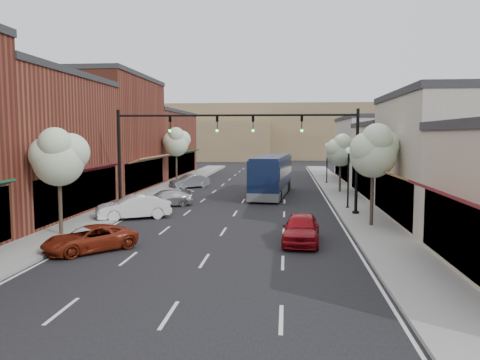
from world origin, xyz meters
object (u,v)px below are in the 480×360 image
(tree_right_far, at_px, (341,149))
(red_hatchback, at_px, (301,228))
(tree_left_near, at_px, (59,156))
(tree_left_far, at_px, (176,142))
(signal_mast_left, at_px, (153,145))
(parked_car_e, at_px, (190,181))
(parked_car_c, at_px, (165,198))
(tree_right_near, at_px, (374,150))
(coach_bus, at_px, (272,175))
(parked_car_b, at_px, (133,207))
(lamp_post_far, at_px, (327,156))
(lamp_post_near, at_px, (348,168))
(parked_car_a, at_px, (90,239))
(signal_mast_right, at_px, (320,145))

(tree_right_far, xyz_separation_m, red_hatchback, (-4.18, -20.26, -3.26))
(tree_left_near, xyz_separation_m, red_hatchback, (12.42, -0.26, -3.48))
(tree_left_far, distance_m, red_hatchback, 29.31)
(signal_mast_left, relative_size, parked_car_e, 2.02)
(tree_right_far, xyz_separation_m, parked_car_c, (-13.91, -9.25, -3.38))
(tree_right_near, xyz_separation_m, tree_left_near, (-16.60, -4.00, -0.23))
(signal_mast_left, distance_m, coach_bus, 12.85)
(parked_car_b, height_order, parked_car_c, parked_car_b)
(signal_mast_left, height_order, parked_car_e, signal_mast_left)
(lamp_post_far, relative_size, coach_bus, 0.38)
(lamp_post_near, xyz_separation_m, parked_car_c, (-13.36, 0.19, -2.40))
(lamp_post_near, height_order, red_hatchback, lamp_post_near)
(tree_right_far, distance_m, coach_bus, 6.88)
(parked_car_a, bearing_deg, signal_mast_left, 133.84)
(coach_bus, bearing_deg, red_hatchback, -78.42)
(signal_mast_left, relative_size, coach_bus, 0.71)
(tree_left_near, height_order, parked_car_b, tree_left_near)
(signal_mast_left, height_order, lamp_post_near, signal_mast_left)
(coach_bus, xyz_separation_m, red_hatchback, (2.00, -18.13, -1.09))
(parked_car_e, bearing_deg, signal_mast_right, -7.36)
(parked_car_a, height_order, parked_car_e, parked_car_e)
(tree_right_far, distance_m, lamp_post_near, 9.51)
(signal_mast_right, relative_size, red_hatchback, 1.90)
(signal_mast_left, bearing_deg, coach_bus, 51.57)
(signal_mast_right, distance_m, lamp_post_near, 3.69)
(tree_right_near, xyz_separation_m, tree_right_far, (0.00, 16.00, -0.46))
(signal_mast_right, distance_m, tree_left_near, 16.05)
(tree_right_far, relative_size, lamp_post_far, 1.22)
(lamp_post_near, distance_m, coach_bus, 9.31)
(tree_right_near, bearing_deg, parked_car_b, 174.33)
(signal_mast_left, height_order, red_hatchback, signal_mast_left)
(coach_bus, xyz_separation_m, parked_car_a, (-7.65, -20.74, -1.24))
(signal_mast_left, bearing_deg, signal_mast_right, 0.00)
(parked_car_c, distance_m, parked_car_e, 12.02)
(parked_car_c, bearing_deg, signal_mast_left, -28.03)
(tree_left_far, xyz_separation_m, lamp_post_far, (16.05, 2.06, -1.60))
(signal_mast_right, xyz_separation_m, red_hatchback, (-1.45, -8.31, -3.89))
(signal_mast_right, relative_size, lamp_post_near, 1.85)
(tree_right_far, distance_m, lamp_post_far, 8.13)
(lamp_post_far, xyz_separation_m, parked_car_a, (-13.28, -30.92, -2.42))
(signal_mast_right, distance_m, parked_car_a, 16.08)
(tree_left_near, xyz_separation_m, parked_car_c, (2.69, 10.75, -3.61))
(tree_right_far, bearing_deg, tree_right_near, -90.00)
(lamp_post_far, xyz_separation_m, coach_bus, (-5.63, -10.18, -1.18))
(lamp_post_far, height_order, parked_car_a, lamp_post_far)
(lamp_post_near, xyz_separation_m, red_hatchback, (-3.63, -10.81, -2.27))
(signal_mast_left, relative_size, tree_right_near, 1.38)
(red_hatchback, bearing_deg, lamp_post_far, 86.58)
(signal_mast_right, xyz_separation_m, coach_bus, (-3.45, 9.82, -2.80))
(tree_right_near, relative_size, parked_car_e, 1.46)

